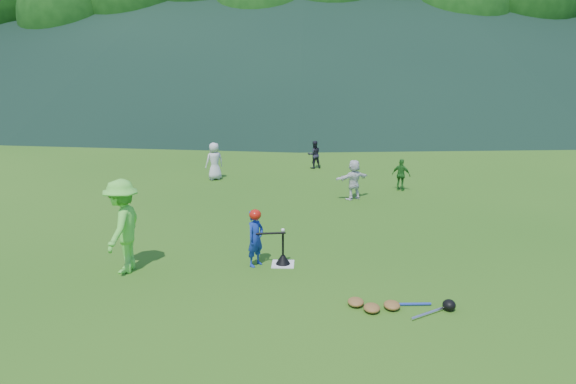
{
  "coord_description": "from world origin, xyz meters",
  "views": [
    {
      "loc": [
        0.54,
        -10.72,
        4.22
      ],
      "look_at": [
        0.0,
        2.5,
        0.9
      ],
      "focal_mm": 35.0,
      "sensor_mm": 36.0,
      "label": 1
    }
  ],
  "objects_px": {
    "fielder_b": "(314,155)",
    "batter_child": "(256,238)",
    "fielder_a": "(214,161)",
    "fielder_d": "(354,180)",
    "equipment_pile": "(392,305)",
    "home_plate": "(283,264)",
    "fielder_c": "(401,175)",
    "adult_coach": "(123,226)",
    "batting_tee": "(283,259)"
  },
  "relations": [
    {
      "from": "fielder_c",
      "to": "batting_tee",
      "type": "relative_size",
      "value": 1.47
    },
    {
      "from": "batter_child",
      "to": "fielder_b",
      "type": "xyz_separation_m",
      "value": [
        1.22,
        9.8,
        -0.06
      ]
    },
    {
      "from": "fielder_b",
      "to": "batting_tee",
      "type": "distance_m",
      "value": 9.78
    },
    {
      "from": "batter_child",
      "to": "fielder_b",
      "type": "bearing_deg",
      "value": 27.73
    },
    {
      "from": "batter_child",
      "to": "equipment_pile",
      "type": "xyz_separation_m",
      "value": [
        2.49,
        -1.9,
        -0.51
      ]
    },
    {
      "from": "fielder_c",
      "to": "batting_tee",
      "type": "distance_m",
      "value": 7.26
    },
    {
      "from": "batter_child",
      "to": "fielder_a",
      "type": "height_order",
      "value": "fielder_a"
    },
    {
      "from": "fielder_b",
      "to": "equipment_pile",
      "type": "distance_m",
      "value": 11.78
    },
    {
      "from": "fielder_b",
      "to": "fielder_d",
      "type": "xyz_separation_m",
      "value": [
        1.14,
        -4.45,
        0.08
      ]
    },
    {
      "from": "home_plate",
      "to": "adult_coach",
      "type": "distance_m",
      "value": 3.26
    },
    {
      "from": "equipment_pile",
      "to": "fielder_a",
      "type": "bearing_deg",
      "value": 115.6
    },
    {
      "from": "fielder_b",
      "to": "home_plate",
      "type": "bearing_deg",
      "value": 67.37
    },
    {
      "from": "batter_child",
      "to": "fielder_c",
      "type": "relative_size",
      "value": 1.15
    },
    {
      "from": "equipment_pile",
      "to": "batting_tee",
      "type": "bearing_deg",
      "value": 134.81
    },
    {
      "from": "fielder_a",
      "to": "adult_coach",
      "type": "bearing_deg",
      "value": 54.64
    },
    {
      "from": "batter_child",
      "to": "home_plate",
      "type": "bearing_deg",
      "value": -49.11
    },
    {
      "from": "equipment_pile",
      "to": "batter_child",
      "type": "bearing_deg",
      "value": 142.72
    },
    {
      "from": "home_plate",
      "to": "fielder_c",
      "type": "xyz_separation_m",
      "value": [
        3.36,
        6.42,
        0.49
      ]
    },
    {
      "from": "adult_coach",
      "to": "fielder_b",
      "type": "xyz_separation_m",
      "value": [
        3.77,
        10.21,
        -0.41
      ]
    },
    {
      "from": "home_plate",
      "to": "batter_child",
      "type": "distance_m",
      "value": 0.79
    },
    {
      "from": "adult_coach",
      "to": "fielder_b",
      "type": "bearing_deg",
      "value": 162.68
    },
    {
      "from": "fielder_a",
      "to": "equipment_pile",
      "type": "xyz_separation_m",
      "value": [
        4.64,
        -9.68,
        -0.57
      ]
    },
    {
      "from": "home_plate",
      "to": "batting_tee",
      "type": "distance_m",
      "value": 0.12
    },
    {
      "from": "fielder_c",
      "to": "fielder_d",
      "type": "xyz_separation_m",
      "value": [
        -1.55,
        -1.13,
        0.09
      ]
    },
    {
      "from": "equipment_pile",
      "to": "home_plate",
      "type": "bearing_deg",
      "value": 134.81
    },
    {
      "from": "adult_coach",
      "to": "fielder_a",
      "type": "bearing_deg",
      "value": -179.83
    },
    {
      "from": "fielder_c",
      "to": "fielder_b",
      "type": "bearing_deg",
      "value": -23.32
    },
    {
      "from": "home_plate",
      "to": "fielder_a",
      "type": "bearing_deg",
      "value": 109.25
    },
    {
      "from": "batter_child",
      "to": "batting_tee",
      "type": "relative_size",
      "value": 1.69
    },
    {
      "from": "home_plate",
      "to": "equipment_pile",
      "type": "xyz_separation_m",
      "value": [
        1.94,
        -1.95,
        0.06
      ]
    },
    {
      "from": "home_plate",
      "to": "fielder_b",
      "type": "height_order",
      "value": "fielder_b"
    },
    {
      "from": "batter_child",
      "to": "adult_coach",
      "type": "xyz_separation_m",
      "value": [
        -2.55,
        -0.4,
        0.35
      ]
    },
    {
      "from": "fielder_a",
      "to": "fielder_d",
      "type": "bearing_deg",
      "value": 119.04
    },
    {
      "from": "fielder_b",
      "to": "batter_child",
      "type": "bearing_deg",
      "value": 64.22
    },
    {
      "from": "adult_coach",
      "to": "fielder_d",
      "type": "bearing_deg",
      "value": 142.51
    },
    {
      "from": "adult_coach",
      "to": "equipment_pile",
      "type": "bearing_deg",
      "value": 76.44
    },
    {
      "from": "batter_child",
      "to": "fielder_b",
      "type": "relative_size",
      "value": 1.12
    },
    {
      "from": "adult_coach",
      "to": "fielder_a",
      "type": "distance_m",
      "value": 8.2
    },
    {
      "from": "fielder_d",
      "to": "equipment_pile",
      "type": "height_order",
      "value": "fielder_d"
    },
    {
      "from": "home_plate",
      "to": "fielder_c",
      "type": "height_order",
      "value": "fielder_c"
    },
    {
      "from": "fielder_b",
      "to": "batting_tee",
      "type": "height_order",
      "value": "fielder_b"
    },
    {
      "from": "batter_child",
      "to": "fielder_d",
      "type": "height_order",
      "value": "fielder_d"
    },
    {
      "from": "adult_coach",
      "to": "equipment_pile",
      "type": "xyz_separation_m",
      "value": [
        5.04,
        -1.49,
        -0.86
      ]
    },
    {
      "from": "adult_coach",
      "to": "batting_tee",
      "type": "distance_m",
      "value": 3.23
    },
    {
      "from": "fielder_c",
      "to": "batting_tee",
      "type": "xyz_separation_m",
      "value": [
        -3.36,
        -6.42,
        -0.37
      ]
    },
    {
      "from": "batter_child",
      "to": "fielder_c",
      "type": "xyz_separation_m",
      "value": [
        3.91,
        6.48,
        -0.08
      ]
    },
    {
      "from": "fielder_a",
      "to": "fielder_d",
      "type": "distance_m",
      "value": 5.12
    },
    {
      "from": "fielder_c",
      "to": "fielder_d",
      "type": "relative_size",
      "value": 0.84
    },
    {
      "from": "adult_coach",
      "to": "fielder_c",
      "type": "bearing_deg",
      "value": 139.79
    },
    {
      "from": "fielder_b",
      "to": "fielder_c",
      "type": "xyz_separation_m",
      "value": [
        2.69,
        -3.32,
        -0.02
      ]
    }
  ]
}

